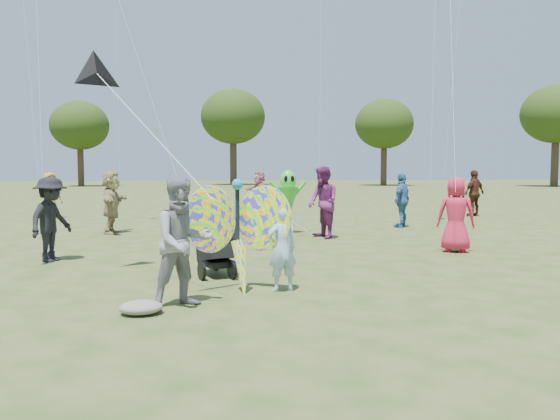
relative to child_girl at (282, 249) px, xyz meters
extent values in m
plane|color=#51592B|center=(0.30, -0.55, -0.61)|extent=(160.00, 160.00, 0.00)
imported|color=#A0C1E2|center=(0.00, 0.00, 0.00)|extent=(0.51, 0.41, 1.23)
imported|color=gray|center=(-1.38, -0.71, 0.22)|extent=(1.00, 0.91, 1.66)
ellipsoid|color=gray|center=(-1.87, -1.01, -0.53)|extent=(0.52, 0.43, 0.17)
imported|color=red|center=(4.18, 3.19, 0.18)|extent=(0.91, 0.77, 1.59)
imported|color=black|center=(-3.98, 3.12, 0.19)|extent=(0.96, 1.19, 1.61)
imported|color=teal|center=(4.82, 8.08, 0.21)|extent=(0.94, 0.98, 1.64)
imported|color=#9D8A61|center=(-3.60, 7.65, 0.25)|extent=(0.66, 1.64, 1.72)
imported|color=#6D2462|center=(1.89, 5.82, 0.30)|extent=(0.90, 1.04, 1.84)
imported|color=gold|center=(-6.53, 12.72, 0.21)|extent=(0.96, 0.92, 1.65)
imported|color=#452317|center=(8.91, 11.45, 0.25)|extent=(1.10, 0.82, 1.74)
imported|color=#AD637A|center=(1.15, 14.53, 0.23)|extent=(1.05, 1.64, 1.69)
cube|color=black|center=(-0.91, 1.29, -0.06)|extent=(0.72, 0.96, 0.71)
cube|color=black|center=(-0.91, 1.29, -0.39)|extent=(0.62, 0.78, 0.10)
ellipsoid|color=black|center=(-0.91, 1.54, 0.27)|extent=(0.51, 0.45, 0.33)
cylinder|color=black|center=(-1.15, 0.94, -0.46)|extent=(0.15, 0.30, 0.30)
cylinder|color=black|center=(-0.67, 0.94, -0.46)|extent=(0.15, 0.30, 0.30)
cylinder|color=black|center=(-0.91, 1.74, -0.50)|extent=(0.12, 0.22, 0.22)
cylinder|color=black|center=(-0.91, 0.81, 0.37)|extent=(0.43, 0.17, 0.03)
cube|color=#A0834D|center=(-0.91, 1.24, 0.35)|extent=(0.41, 0.38, 0.26)
ellipsoid|color=#F92738|center=(-1.01, 0.09, 0.42)|extent=(0.98, 0.71, 1.24)
ellipsoid|color=#F92738|center=(-0.25, 0.09, 0.42)|extent=(0.98, 0.71, 1.24)
cylinder|color=black|center=(-0.63, 0.11, 0.37)|extent=(0.06, 0.06, 1.00)
cone|color=#F92738|center=(-0.58, -0.06, -0.31)|extent=(0.36, 0.49, 0.93)
sphere|color=teal|center=(-0.63, 0.09, 0.92)|extent=(0.16, 0.16, 0.16)
cone|color=black|center=(-2.81, 1.64, 2.70)|extent=(0.89, 0.62, 0.81)
cylinder|color=silver|center=(-1.89, 0.52, 1.71)|extent=(1.85, 2.26, 1.98)
cone|color=green|center=(1.18, 7.02, 0.19)|extent=(0.56, 0.56, 0.95)
ellipsoid|color=green|center=(1.18, 7.02, 0.84)|extent=(0.44, 0.39, 0.57)
ellipsoid|color=black|center=(1.09, 6.84, 0.89)|extent=(0.10, 0.05, 0.17)
ellipsoid|color=black|center=(1.27, 6.84, 0.89)|extent=(0.10, 0.05, 0.17)
cylinder|color=green|center=(0.88, 7.02, 0.59)|extent=(0.43, 0.10, 0.49)
cylinder|color=green|center=(1.48, 7.02, 0.59)|extent=(0.43, 0.10, 0.49)
cylinder|color=silver|center=(1.48, 6.82, -0.41)|extent=(0.61, 0.41, 0.41)
cylinder|color=silver|center=(-3.06, 7.92, 4.86)|extent=(2.74, 2.95, 8.36)
cylinder|color=#3A2D21|center=(-13.70, 51.45, 1.28)|extent=(0.63, 0.63, 3.78)
ellipsoid|color=#2B4214|center=(-13.70, 51.45, 5.69)|extent=(5.94, 5.94, 5.05)
cylinder|color=#3A2D21|center=(2.30, 54.45, 1.70)|extent=(0.77, 0.77, 4.62)
ellipsoid|color=#2B4214|center=(2.30, 54.45, 7.09)|extent=(7.26, 7.26, 6.17)
cylinder|color=#3A2D21|center=(18.30, 49.45, 1.38)|extent=(0.66, 0.67, 3.99)
ellipsoid|color=#2B4214|center=(18.30, 49.45, 6.04)|extent=(6.27, 6.27, 5.33)
cylinder|color=#3A2D21|center=(34.30, 43.45, 1.59)|extent=(0.73, 0.73, 4.41)
ellipsoid|color=#2B4214|center=(34.30, 43.45, 6.74)|extent=(6.93, 6.93, 5.89)
camera|label=1|loc=(-1.11, -7.67, 1.13)|focal=35.00mm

